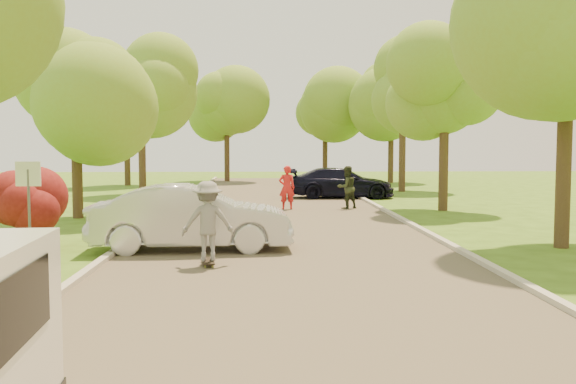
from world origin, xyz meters
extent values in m
plane|color=#3B6117|center=(0.00, 0.00, 0.00)|extent=(100.00, 100.00, 0.00)
cube|color=#4C4438|center=(0.00, 8.00, 0.01)|extent=(8.00, 60.00, 0.01)
cube|color=#B2AD9E|center=(-4.05, 8.00, 0.06)|extent=(0.18, 60.00, 0.12)
cube|color=#B2AD9E|center=(4.05, 8.00, 0.06)|extent=(0.18, 60.00, 0.12)
cylinder|color=#59595E|center=(-5.80, 4.00, 1.00)|extent=(0.06, 0.06, 2.00)
cube|color=white|center=(-5.80, 4.00, 1.90)|extent=(0.55, 0.04, 0.55)
cylinder|color=#382619|center=(-6.30, 5.50, 0.35)|extent=(0.12, 0.12, 0.70)
sphere|color=#590F0F|center=(-6.30, 5.50, 1.10)|extent=(1.70, 1.70, 1.70)
cylinder|color=#382619|center=(-7.00, 12.00, 1.57)|extent=(0.36, 0.36, 3.15)
sphere|color=olive|center=(-7.00, 12.00, 4.41)|extent=(4.20, 4.20, 4.20)
sphere|color=olive|center=(-6.37, 12.00, 5.04)|extent=(3.15, 3.15, 3.15)
cylinder|color=#382619|center=(-6.60, 22.00, 1.91)|extent=(0.36, 0.36, 3.83)
sphere|color=olive|center=(-6.60, 22.00, 5.27)|extent=(4.80, 4.80, 4.80)
sphere|color=olive|center=(-5.88, 22.00, 5.99)|extent=(3.60, 3.60, 3.60)
cylinder|color=#382619|center=(6.80, 5.00, 1.91)|extent=(0.36, 0.36, 3.83)
sphere|color=olive|center=(6.80, 5.00, 5.33)|extent=(5.00, 5.00, 5.00)
cylinder|color=#382619|center=(6.40, 14.00, 1.69)|extent=(0.36, 0.36, 3.38)
sphere|color=olive|center=(6.40, 14.00, 4.70)|extent=(4.40, 4.40, 4.40)
sphere|color=olive|center=(7.06, 14.00, 5.36)|extent=(3.30, 3.30, 3.30)
cylinder|color=#382619|center=(7.00, 24.00, 2.02)|extent=(0.36, 0.36, 4.05)
sphere|color=olive|center=(7.00, 24.00, 5.61)|extent=(5.20, 5.20, 5.20)
sphere|color=olive|center=(7.78, 24.00, 6.39)|extent=(3.90, 3.90, 3.90)
cylinder|color=#382619|center=(-9.00, 30.00, 1.80)|extent=(0.36, 0.36, 3.60)
sphere|color=olive|center=(-9.00, 30.00, 5.10)|extent=(5.00, 5.00, 5.00)
sphere|color=olive|center=(-8.25, 30.00, 5.85)|extent=(3.75, 3.75, 3.75)
cylinder|color=#382619|center=(8.00, 32.00, 1.91)|extent=(0.36, 0.36, 3.83)
sphere|color=olive|center=(8.00, 32.00, 5.33)|extent=(5.00, 5.00, 5.00)
sphere|color=olive|center=(8.75, 32.00, 6.08)|extent=(3.75, 3.75, 3.75)
cylinder|color=#382619|center=(-3.00, 34.00, 1.69)|extent=(0.36, 0.36, 3.38)
sphere|color=olive|center=(-3.00, 34.00, 4.81)|extent=(4.80, 4.80, 4.80)
sphere|color=olive|center=(-2.28, 34.00, 5.53)|extent=(3.60, 3.60, 3.60)
cylinder|color=#382619|center=(4.00, 36.00, 1.80)|extent=(0.36, 0.36, 3.60)
sphere|color=olive|center=(4.00, 36.00, 5.10)|extent=(5.00, 5.00, 5.00)
sphere|color=olive|center=(4.75, 36.00, 5.85)|extent=(3.75, 3.75, 3.75)
imported|color=silver|center=(-2.30, 4.98, 0.79)|extent=(4.87, 1.86, 1.58)
imported|color=black|center=(3.18, 19.90, 0.72)|extent=(5.00, 2.07, 1.44)
cube|color=black|center=(-1.75, 2.98, 0.10)|extent=(0.35, 0.88, 0.02)
cylinder|color=#BFCC4C|center=(-1.72, 3.29, 0.04)|extent=(0.04, 0.07, 0.07)
cylinder|color=#BFCC4C|center=(-1.87, 3.27, 0.04)|extent=(0.04, 0.07, 0.07)
cylinder|color=#BFCC4C|center=(-1.64, 2.69, 0.04)|extent=(0.04, 0.07, 0.07)
cylinder|color=#BFCC4C|center=(-1.79, 2.67, 0.04)|extent=(0.04, 0.07, 0.07)
imported|color=gray|center=(-1.75, 2.98, 0.95)|extent=(1.16, 0.76, 1.68)
imported|color=red|center=(0.37, 14.58, 0.86)|extent=(0.64, 0.43, 1.73)
imported|color=#272E1C|center=(2.76, 14.79, 0.85)|extent=(1.03, 0.94, 1.70)
camera|label=1|loc=(-0.62, -10.44, 2.55)|focal=40.00mm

